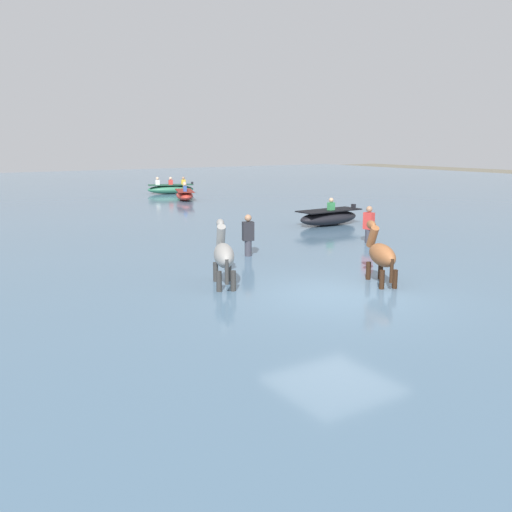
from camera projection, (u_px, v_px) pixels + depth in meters
The scene contains 9 objects.
ground_plane at pixel (335, 314), 11.97m from camera, with size 120.00×120.00×0.00m, color #666051.
water_surface at pixel (156, 238), 20.18m from camera, with size 90.00×90.00×0.43m, color slate.
horse_lead_grey at pixel (224, 257), 12.54m from camera, with size 0.97×1.67×1.86m.
horse_trailing_chestnut at pixel (381, 256), 12.75m from camera, with size 0.95×1.62×1.80m.
boat_distant_west at pixel (171, 189), 34.84m from camera, with size 3.03×1.77×1.06m.
boat_near_starboard at pixel (329, 217), 21.75m from camera, with size 2.83×1.16×1.08m.
boat_far_offshore at pixel (185, 195), 31.10m from camera, with size 1.76×2.75×1.02m.
person_onlooker_right at pixel (368, 230), 17.88m from camera, with size 0.26×0.35×1.63m.
person_onlooker_left at pixel (248, 241), 15.83m from camera, with size 0.37×0.29×1.63m.
Camera 1 is at (-7.62, -8.74, 3.66)m, focal length 38.86 mm.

